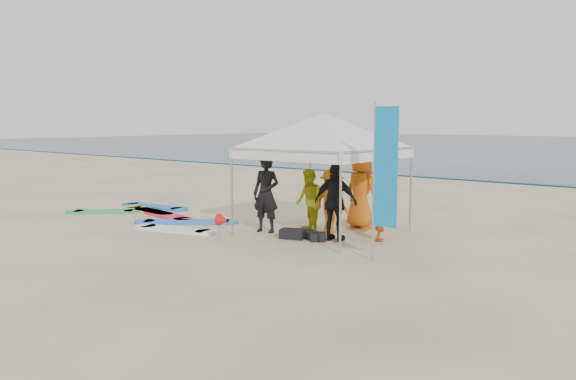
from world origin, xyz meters
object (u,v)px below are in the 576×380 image
(person_yellow, at_px, (309,200))
(canopy_tent, at_px, (323,114))
(person_black_b, at_px, (336,202))
(person_orange_b, at_px, (361,190))
(person_seated, at_px, (380,222))
(person_black_a, at_px, (266,194))
(feather_flag, at_px, (384,169))
(marker_pennant, at_px, (223,220))
(surfboard_spread, at_px, (156,215))
(person_orange_a, at_px, (332,201))

(person_yellow, relative_size, canopy_tent, 0.35)
(person_black_b, xyz_separation_m, canopy_tent, (-0.77, 0.58, 2.01))
(person_orange_b, height_order, canopy_tent, canopy_tent)
(person_seated, bearing_deg, canopy_tent, 64.78)
(person_black_a, bearing_deg, person_orange_b, 40.18)
(person_seated, xyz_separation_m, feather_flag, (1.06, -1.74, 1.37))
(marker_pennant, distance_m, surfboard_spread, 4.19)
(person_black_b, height_order, marker_pennant, person_black_b)
(person_orange_a, xyz_separation_m, feather_flag, (2.48, -1.83, 1.03))
(canopy_tent, bearing_deg, person_seated, 1.99)
(person_yellow, height_order, person_orange_b, person_orange_b)
(marker_pennant, bearing_deg, feather_flag, 9.37)
(person_black_a, distance_m, person_orange_b, 2.45)
(person_yellow, xyz_separation_m, person_orange_a, (0.50, 0.25, 0.00))
(person_seated, bearing_deg, feather_flag, -175.72)
(person_seated, xyz_separation_m, surfboard_spread, (-6.67, -1.16, -0.40))
(person_black_a, bearing_deg, person_black_b, -4.14)
(person_orange_a, relative_size, feather_flag, 0.51)
(person_orange_b, height_order, person_seated, person_orange_b)
(person_orange_a, relative_size, canopy_tent, 0.35)
(person_seated, height_order, surfboard_spread, person_seated)
(person_black_a, relative_size, canopy_tent, 0.43)
(person_orange_a, relative_size, surfboard_spread, 0.28)
(person_yellow, bearing_deg, person_black_a, -104.70)
(canopy_tent, xyz_separation_m, surfboard_spread, (-5.10, -1.10, -2.86))
(person_orange_b, bearing_deg, canopy_tent, 81.91)
(person_orange_a, distance_m, surfboard_spread, 5.46)
(person_black_b, height_order, person_orange_b, person_orange_b)
(feather_flag, bearing_deg, person_black_a, 167.09)
(feather_flag, height_order, marker_pennant, feather_flag)
(canopy_tent, distance_m, surfboard_spread, 5.95)
(person_black_b, relative_size, canopy_tent, 0.40)
(person_black_a, relative_size, marker_pennant, 2.98)
(person_black_b, bearing_deg, canopy_tent, -46.52)
(person_black_a, xyz_separation_m, person_orange_a, (1.28, 0.97, -0.17))
(feather_flag, bearing_deg, person_yellow, 152.04)
(person_yellow, bearing_deg, canopy_tent, 48.45)
(feather_flag, relative_size, surfboard_spread, 0.55)
(person_orange_a, bearing_deg, marker_pennant, 70.32)
(person_yellow, relative_size, surfboard_spread, 0.28)
(person_seated, relative_size, marker_pennant, 1.38)
(person_yellow, height_order, person_black_b, person_black_b)
(person_yellow, xyz_separation_m, person_black_b, (1.12, -0.47, 0.11))
(person_orange_a, height_order, person_black_b, person_black_b)
(person_black_b, bearing_deg, marker_pennant, 32.73)
(marker_pennant, bearing_deg, person_seated, 41.30)
(person_black_b, distance_m, person_orange_b, 1.72)
(canopy_tent, bearing_deg, person_orange_b, 70.15)
(person_black_a, xyz_separation_m, person_orange_b, (1.52, 1.93, 0.02))
(person_orange_a, xyz_separation_m, surfboard_spread, (-5.26, -1.25, -0.75))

